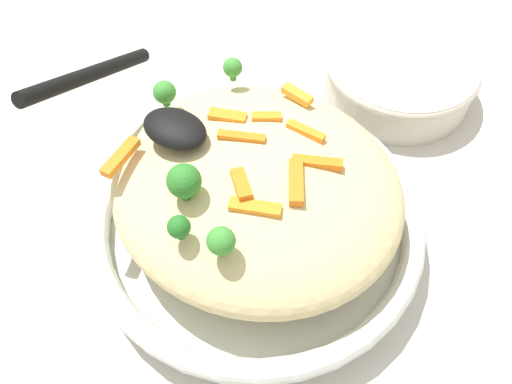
% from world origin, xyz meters
% --- Properties ---
extents(ground_plane, '(2.40, 2.40, 0.00)m').
position_xyz_m(ground_plane, '(0.00, 0.00, 0.00)').
color(ground_plane, beige).
extents(serving_bowl, '(0.30, 0.30, 0.04)m').
position_xyz_m(serving_bowl, '(0.00, 0.00, 0.02)').
color(serving_bowl, silver).
rests_on(serving_bowl, ground_plane).
extents(pasta_mound, '(0.25, 0.23, 0.08)m').
position_xyz_m(pasta_mound, '(0.00, 0.00, 0.08)').
color(pasta_mound, '#DBC689').
rests_on(pasta_mound, serving_bowl).
extents(carrot_piece_0, '(0.03, 0.01, 0.01)m').
position_xyz_m(carrot_piece_0, '(0.01, -0.08, 0.11)').
color(carrot_piece_0, orange).
rests_on(carrot_piece_0, pasta_mound).
extents(carrot_piece_1, '(0.04, 0.02, 0.01)m').
position_xyz_m(carrot_piece_1, '(-0.04, -0.02, 0.11)').
color(carrot_piece_1, orange).
rests_on(carrot_piece_1, pasta_mound).
extents(carrot_piece_2, '(0.03, 0.04, 0.01)m').
position_xyz_m(carrot_piece_2, '(-0.04, 0.01, 0.12)').
color(carrot_piece_2, orange).
rests_on(carrot_piece_2, pasta_mound).
extents(carrot_piece_3, '(0.04, 0.02, 0.01)m').
position_xyz_m(carrot_piece_3, '(-0.02, 0.04, 0.11)').
color(carrot_piece_3, orange).
rests_on(carrot_piece_3, pasta_mound).
extents(carrot_piece_4, '(0.03, 0.01, 0.01)m').
position_xyz_m(carrot_piece_4, '(-0.02, -0.05, 0.11)').
color(carrot_piece_4, orange).
rests_on(carrot_piece_4, pasta_mound).
extents(carrot_piece_5, '(0.03, 0.02, 0.01)m').
position_xyz_m(carrot_piece_5, '(0.02, -0.04, 0.11)').
color(carrot_piece_5, orange).
rests_on(carrot_piece_5, pasta_mound).
extents(carrot_piece_6, '(0.03, 0.03, 0.01)m').
position_xyz_m(carrot_piece_6, '(-0.01, 0.03, 0.12)').
color(carrot_piece_6, orange).
rests_on(carrot_piece_6, pasta_mound).
extents(carrot_piece_7, '(0.01, 0.04, 0.01)m').
position_xyz_m(carrot_piece_7, '(0.09, 0.05, 0.11)').
color(carrot_piece_7, orange).
rests_on(carrot_piece_7, pasta_mound).
extents(carrot_piece_8, '(0.04, 0.02, 0.01)m').
position_xyz_m(carrot_piece_8, '(0.02, -0.01, 0.12)').
color(carrot_piece_8, orange).
rests_on(carrot_piece_8, pasta_mound).
extents(carrot_piece_9, '(0.03, 0.02, 0.01)m').
position_xyz_m(carrot_piece_9, '(0.05, -0.03, 0.11)').
color(carrot_piece_9, orange).
rests_on(carrot_piece_9, pasta_mound).
extents(broccoli_floret_0, '(0.02, 0.02, 0.02)m').
position_xyz_m(broccoli_floret_0, '(0.01, 0.09, 0.12)').
color(broccoli_floret_0, '#205B1C').
rests_on(broccoli_floret_0, pasta_mound).
extents(broccoli_floret_1, '(0.02, 0.02, 0.02)m').
position_xyz_m(broccoli_floret_1, '(0.07, -0.07, 0.12)').
color(broccoli_floret_1, '#377928').
rests_on(broccoli_floret_1, pasta_mound).
extents(broccoli_floret_2, '(0.02, 0.02, 0.02)m').
position_xyz_m(broccoli_floret_2, '(0.10, -0.01, 0.12)').
color(broccoli_floret_2, '#377928').
rests_on(broccoli_floret_2, pasta_mound).
extents(broccoli_floret_3, '(0.03, 0.03, 0.03)m').
position_xyz_m(broccoli_floret_3, '(0.03, 0.06, 0.13)').
color(broccoli_floret_3, '#296820').
rests_on(broccoli_floret_3, pasta_mound).
extents(broccoli_floret_4, '(0.02, 0.02, 0.03)m').
position_xyz_m(broccoli_floret_4, '(-0.02, 0.08, 0.12)').
color(broccoli_floret_4, '#377928').
rests_on(broccoli_floret_4, pasta_mound).
extents(serving_spoon, '(0.11, 0.14, 0.08)m').
position_xyz_m(serving_spoon, '(0.09, 0.02, 0.13)').
color(serving_spoon, black).
rests_on(serving_spoon, pasta_mound).
extents(companion_bowl, '(0.17, 0.17, 0.05)m').
position_xyz_m(companion_bowl, '(-0.03, -0.25, 0.03)').
color(companion_bowl, beige).
rests_on(companion_bowl, ground_plane).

